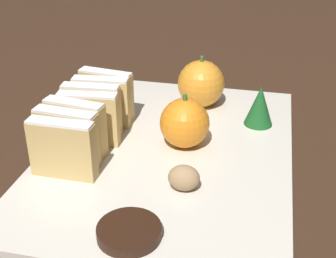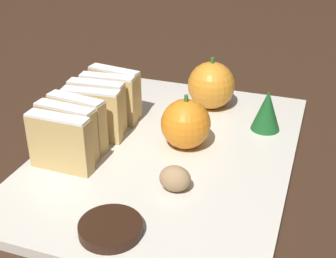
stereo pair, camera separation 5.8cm
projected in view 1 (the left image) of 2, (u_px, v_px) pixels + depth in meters
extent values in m
plane|color=#382316|center=(168.00, 158.00, 0.60)|extent=(6.00, 6.00, 0.00)
cube|color=silver|center=(168.00, 154.00, 0.60)|extent=(0.31, 0.43, 0.01)
cube|color=tan|center=(63.00, 150.00, 0.53)|extent=(0.08, 0.02, 0.07)
cube|color=white|center=(59.00, 123.00, 0.51)|extent=(0.08, 0.02, 0.00)
cube|color=tan|center=(67.00, 139.00, 0.55)|extent=(0.08, 0.03, 0.07)
cube|color=white|center=(64.00, 112.00, 0.54)|extent=(0.08, 0.02, 0.00)
cube|color=tan|center=(76.00, 129.00, 0.58)|extent=(0.08, 0.03, 0.07)
cube|color=white|center=(73.00, 103.00, 0.56)|extent=(0.08, 0.03, 0.00)
cube|color=tan|center=(89.00, 120.00, 0.60)|extent=(0.08, 0.03, 0.07)
cube|color=white|center=(87.00, 95.00, 0.58)|extent=(0.08, 0.03, 0.00)
cube|color=tan|center=(92.00, 111.00, 0.62)|extent=(0.08, 0.02, 0.07)
cube|color=white|center=(90.00, 86.00, 0.60)|extent=(0.08, 0.02, 0.00)
cube|color=tan|center=(102.00, 103.00, 0.64)|extent=(0.08, 0.03, 0.07)
cube|color=white|center=(100.00, 79.00, 0.63)|extent=(0.08, 0.03, 0.00)
cube|color=tan|center=(107.00, 95.00, 0.67)|extent=(0.08, 0.03, 0.07)
cube|color=white|center=(105.00, 72.00, 0.65)|extent=(0.08, 0.03, 0.00)
sphere|color=orange|center=(201.00, 84.00, 0.70)|extent=(0.07, 0.07, 0.07)
cylinder|color=#38702D|center=(202.00, 59.00, 0.68)|extent=(0.00, 0.01, 0.01)
sphere|color=orange|center=(185.00, 123.00, 0.59)|extent=(0.06, 0.06, 0.06)
cylinder|color=#38702D|center=(185.00, 98.00, 0.58)|extent=(0.00, 0.00, 0.01)
ellipsoid|color=tan|center=(184.00, 178.00, 0.52)|extent=(0.04, 0.03, 0.03)
cylinder|color=black|center=(131.00, 232.00, 0.45)|extent=(0.06, 0.06, 0.01)
cone|color=#195623|center=(260.00, 106.00, 0.65)|extent=(0.04, 0.04, 0.06)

